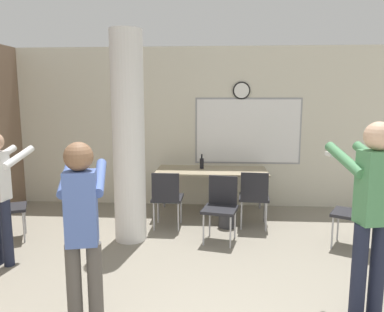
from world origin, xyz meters
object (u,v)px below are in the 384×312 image
(person_playing_side, at_px, (371,206))
(chair_by_left_wall, at_px, (2,204))
(chair_table_right, at_px, (254,195))
(chair_mid_room, at_px, (357,210))
(chair_table_front, at_px, (221,204))
(chair_table_left, at_px, (167,195))
(person_playing_front, at_px, (82,226))
(bottle_on_table, at_px, (202,163))
(folding_table, at_px, (212,172))

(person_playing_side, bearing_deg, chair_by_left_wall, 159.99)
(chair_table_right, bearing_deg, person_playing_side, -71.45)
(chair_mid_room, bearing_deg, person_playing_side, -107.23)
(chair_mid_room, distance_m, person_playing_side, 1.73)
(chair_table_front, xyz_separation_m, chair_table_left, (-0.79, 0.39, 0.00))
(chair_table_left, bearing_deg, chair_table_right, 5.18)
(chair_by_left_wall, xyz_separation_m, person_playing_side, (4.20, -1.53, 0.52))
(person_playing_side, bearing_deg, chair_table_front, 125.54)
(chair_table_front, bearing_deg, person_playing_front, -116.81)
(bottle_on_table, relative_size, chair_table_left, 0.28)
(chair_table_front, bearing_deg, folding_table, 97.24)
(person_playing_side, bearing_deg, person_playing_front, -169.42)
(folding_table, distance_m, bottle_on_table, 0.23)
(bottle_on_table, bearing_deg, chair_table_left, -119.76)
(chair_table_front, relative_size, chair_by_left_wall, 1.00)
(chair_table_front, height_order, chair_mid_room, same)
(bottle_on_table, distance_m, chair_by_left_wall, 3.03)
(chair_table_left, bearing_deg, folding_table, 49.56)
(chair_table_left, height_order, person_playing_side, person_playing_side)
(chair_table_left, relative_size, chair_mid_room, 1.00)
(chair_table_front, xyz_separation_m, chair_by_left_wall, (-2.95, -0.22, 0.00))
(person_playing_front, bearing_deg, chair_table_front, 63.19)
(chair_mid_room, bearing_deg, chair_by_left_wall, -179.42)
(chair_table_right, xyz_separation_m, chair_mid_room, (1.25, -0.68, 0.00))
(chair_table_right, height_order, chair_table_left, same)
(bottle_on_table, distance_m, chair_mid_room, 2.51)
(chair_mid_room, relative_size, person_playing_side, 0.50)
(person_playing_front, bearing_deg, chair_mid_room, 35.29)
(folding_table, height_order, chair_table_left, chair_table_left)
(chair_table_right, height_order, person_playing_front, person_playing_front)
(person_playing_front, bearing_deg, chair_by_left_wall, 133.01)
(bottle_on_table, xyz_separation_m, chair_by_left_wall, (-2.64, -1.45, -0.34))
(chair_table_front, bearing_deg, chair_mid_room, -5.78)
(bottle_on_table, bearing_deg, person_playing_side, -62.30)
(chair_table_right, bearing_deg, chair_table_left, -174.82)
(folding_table, bearing_deg, person_playing_side, -64.24)
(person_playing_side, height_order, person_playing_front, person_playing_side)
(chair_table_front, height_order, chair_table_left, same)
(chair_table_right, bearing_deg, person_playing_front, -120.74)
(bottle_on_table, height_order, chair_by_left_wall, bottle_on_table)
(chair_table_front, distance_m, chair_mid_room, 1.75)
(folding_table, distance_m, chair_table_right, 0.93)
(folding_table, xyz_separation_m, chair_mid_room, (1.89, -1.32, -0.20))
(folding_table, bearing_deg, person_playing_front, -106.10)
(bottle_on_table, relative_size, chair_by_left_wall, 0.28)
(chair_table_right, height_order, chair_mid_room, same)
(chair_table_left, bearing_deg, person_playing_side, -46.31)
(chair_table_front, relative_size, chair_mid_room, 1.00)
(folding_table, distance_m, person_playing_front, 3.48)
(chair_by_left_wall, bearing_deg, chair_table_right, 11.92)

